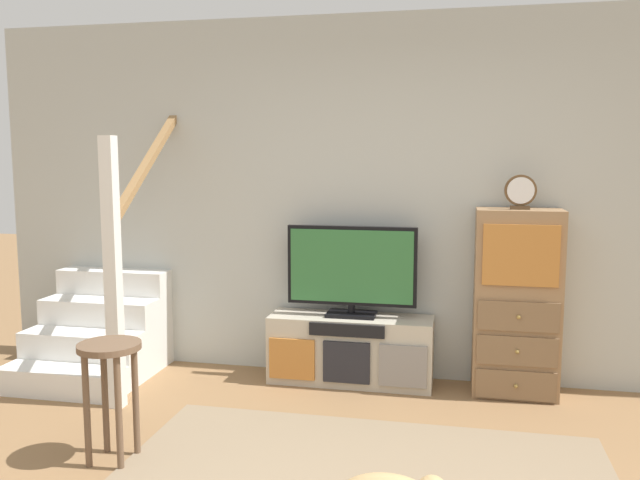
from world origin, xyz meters
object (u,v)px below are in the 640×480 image
at_px(media_console, 351,350).
at_px(bar_stool_near, 110,373).
at_px(side_cabinet, 517,303).
at_px(desk_clock, 520,192).
at_px(television, 352,269).

bearing_deg(media_console, bar_stool_near, -125.35).
distance_m(side_cabinet, bar_stool_near, 2.72).
distance_m(desk_clock, bar_stool_near, 2.86).
relative_size(media_console, desk_clock, 5.11).
relative_size(television, desk_clock, 4.04).
bearing_deg(desk_clock, side_cabinet, 75.44).
height_order(side_cabinet, bar_stool_near, side_cabinet).
bearing_deg(media_console, desk_clock, -0.24).
height_order(desk_clock, bar_stool_near, desk_clock).
bearing_deg(television, media_console, -90.00).
height_order(television, side_cabinet, side_cabinet).
xyz_separation_m(side_cabinet, desk_clock, (-0.00, -0.01, 0.77)).
bearing_deg(side_cabinet, television, 179.32).
height_order(television, desk_clock, desk_clock).
xyz_separation_m(media_console, bar_stool_near, (-1.08, -1.52, 0.25)).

